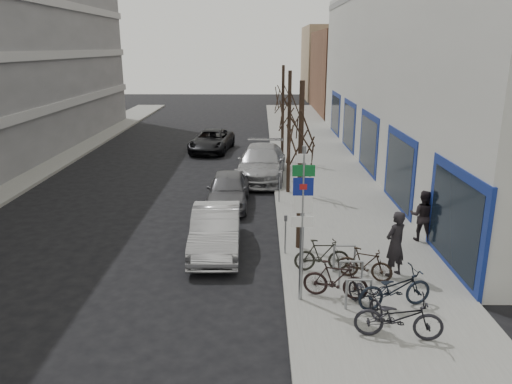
{
  "coord_description": "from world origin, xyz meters",
  "views": [
    {
      "loc": [
        1.36,
        -11.69,
        6.46
      ],
      "look_at": [
        1.22,
        3.61,
        2.0
      ],
      "focal_mm": 35.0,
      "sensor_mm": 36.0,
      "label": 1
    }
  ],
  "objects_px": {
    "bike_rack": "(351,271)",
    "parked_car_back": "(261,163)",
    "meter_mid": "(279,184)",
    "bike_mid_curb": "(395,285)",
    "pedestrian_far": "(423,215)",
    "meter_back": "(276,157)",
    "parked_car_front": "(216,230)",
    "bike_far_curb": "(399,314)",
    "tree_far": "(283,91)",
    "bike_near_left": "(366,292)",
    "bike_far_inner": "(365,264)",
    "bike_mid_inner": "(322,255)",
    "tree_near": "(301,127)",
    "tree_mid": "(289,104)",
    "bike_near_right": "(335,279)",
    "pedestrian_near": "(395,244)",
    "lane_car": "(212,141)",
    "parked_car_mid": "(228,189)",
    "meter_front": "(286,231)",
    "highway_sign_pole": "(302,215)"
  },
  "relations": [
    {
      "from": "bike_near_right",
      "to": "parked_car_back",
      "type": "height_order",
      "value": "parked_car_back"
    },
    {
      "from": "tree_mid",
      "to": "meter_back",
      "type": "xyz_separation_m",
      "value": [
        -0.45,
        4.0,
        -3.19
      ]
    },
    {
      "from": "parked_car_mid",
      "to": "pedestrian_far",
      "type": "height_order",
      "value": "pedestrian_far"
    },
    {
      "from": "meter_mid",
      "to": "bike_near_left",
      "type": "height_order",
      "value": "meter_mid"
    },
    {
      "from": "tree_mid",
      "to": "parked_car_back",
      "type": "height_order",
      "value": "tree_mid"
    },
    {
      "from": "meter_front",
      "to": "meter_back",
      "type": "bearing_deg",
      "value": 90.0
    },
    {
      "from": "parked_car_back",
      "to": "lane_car",
      "type": "distance_m",
      "value": 7.59
    },
    {
      "from": "parked_car_front",
      "to": "parked_car_mid",
      "type": "height_order",
      "value": "parked_car_front"
    },
    {
      "from": "tree_far",
      "to": "meter_back",
      "type": "xyz_separation_m",
      "value": [
        -0.45,
        -2.5,
        -3.19
      ]
    },
    {
      "from": "tree_mid",
      "to": "lane_car",
      "type": "relative_size",
      "value": 1.12
    },
    {
      "from": "bike_mid_curb",
      "to": "parked_car_mid",
      "type": "relative_size",
      "value": 0.47
    },
    {
      "from": "bike_far_curb",
      "to": "parked_car_mid",
      "type": "bearing_deg",
      "value": 31.88
    },
    {
      "from": "bike_near_right",
      "to": "bike_mid_inner",
      "type": "xyz_separation_m",
      "value": [
        -0.16,
        1.63,
        -0.02
      ]
    },
    {
      "from": "tree_mid",
      "to": "bike_near_right",
      "type": "height_order",
      "value": "tree_mid"
    },
    {
      "from": "meter_mid",
      "to": "bike_far_curb",
      "type": "relative_size",
      "value": 0.65
    },
    {
      "from": "meter_mid",
      "to": "bike_mid_curb",
      "type": "bearing_deg",
      "value": -73.86
    },
    {
      "from": "tree_far",
      "to": "bike_mid_curb",
      "type": "height_order",
      "value": "tree_far"
    },
    {
      "from": "tree_near",
      "to": "bike_mid_inner",
      "type": "height_order",
      "value": "tree_near"
    },
    {
      "from": "bike_near_right",
      "to": "lane_car",
      "type": "xyz_separation_m",
      "value": [
        -5.09,
        19.69,
        0.02
      ]
    },
    {
      "from": "bike_mid_curb",
      "to": "parked_car_back",
      "type": "distance_m",
      "value": 13.71
    },
    {
      "from": "highway_sign_pole",
      "to": "meter_back",
      "type": "bearing_deg",
      "value": 91.02
    },
    {
      "from": "meter_back",
      "to": "bike_near_left",
      "type": "height_order",
      "value": "meter_back"
    },
    {
      "from": "lane_car",
      "to": "pedestrian_near",
      "type": "xyz_separation_m",
      "value": [
        6.95,
        -18.36,
        0.43
      ]
    },
    {
      "from": "bike_rack",
      "to": "parked_car_back",
      "type": "bearing_deg",
      "value": 101.03
    },
    {
      "from": "parked_car_back",
      "to": "bike_mid_inner",
      "type": "bearing_deg",
      "value": -76.57
    },
    {
      "from": "pedestrian_far",
      "to": "meter_back",
      "type": "bearing_deg",
      "value": -42.1
    },
    {
      "from": "bike_mid_curb",
      "to": "parked_car_mid",
      "type": "height_order",
      "value": "parked_car_mid"
    },
    {
      "from": "bike_near_left",
      "to": "pedestrian_near",
      "type": "bearing_deg",
      "value": 37.34
    },
    {
      "from": "parked_car_mid",
      "to": "pedestrian_near",
      "type": "distance_m",
      "value": 8.7
    },
    {
      "from": "meter_back",
      "to": "bike_mid_curb",
      "type": "bearing_deg",
      "value": -79.86
    },
    {
      "from": "lane_car",
      "to": "pedestrian_far",
      "type": "xyz_separation_m",
      "value": [
        8.58,
        -15.62,
        0.35
      ]
    },
    {
      "from": "bike_far_inner",
      "to": "parked_car_front",
      "type": "relative_size",
      "value": 0.36
    },
    {
      "from": "lane_car",
      "to": "bike_far_inner",
      "type": "bearing_deg",
      "value": -64.78
    },
    {
      "from": "bike_near_left",
      "to": "parked_car_mid",
      "type": "xyz_separation_m",
      "value": [
        -3.98,
        8.93,
        0.1
      ]
    },
    {
      "from": "meter_mid",
      "to": "pedestrian_far",
      "type": "distance_m",
      "value": 6.35
    },
    {
      "from": "parked_car_front",
      "to": "bike_far_curb",
      "type": "bearing_deg",
      "value": -51.16
    },
    {
      "from": "tree_mid",
      "to": "bike_mid_curb",
      "type": "height_order",
      "value": "tree_mid"
    },
    {
      "from": "bike_mid_curb",
      "to": "pedestrian_far",
      "type": "relative_size",
      "value": 1.11
    },
    {
      "from": "meter_back",
      "to": "parked_car_front",
      "type": "distance_m",
      "value": 10.72
    },
    {
      "from": "meter_mid",
      "to": "bike_far_curb",
      "type": "bearing_deg",
      "value": -77.35
    },
    {
      "from": "pedestrian_far",
      "to": "bike_far_inner",
      "type": "bearing_deg",
      "value": 72.71
    },
    {
      "from": "bike_mid_inner",
      "to": "highway_sign_pole",
      "type": "bearing_deg",
      "value": 155.19
    },
    {
      "from": "pedestrian_far",
      "to": "parked_car_mid",
      "type": "bearing_deg",
      "value": -9.35
    },
    {
      "from": "meter_front",
      "to": "parked_car_mid",
      "type": "distance_m",
      "value": 5.83
    },
    {
      "from": "meter_back",
      "to": "parked_car_mid",
      "type": "xyz_separation_m",
      "value": [
        -2.16,
        -5.58,
        -0.2
      ]
    },
    {
      "from": "tree_far",
      "to": "pedestrian_near",
      "type": "distance_m",
      "value": 15.57
    },
    {
      "from": "bike_mid_curb",
      "to": "lane_car",
      "type": "xyz_separation_m",
      "value": [
        -6.5,
        20.19,
        -0.07
      ]
    },
    {
      "from": "pedestrian_near",
      "to": "parked_car_mid",
      "type": "bearing_deg",
      "value": -87.6
    },
    {
      "from": "bike_mid_inner",
      "to": "bike_near_right",
      "type": "bearing_deg",
      "value": -175.87
    },
    {
      "from": "bike_far_inner",
      "to": "parked_car_back",
      "type": "xyz_separation_m",
      "value": [
        -2.9,
        11.73,
        0.21
      ]
    }
  ]
}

